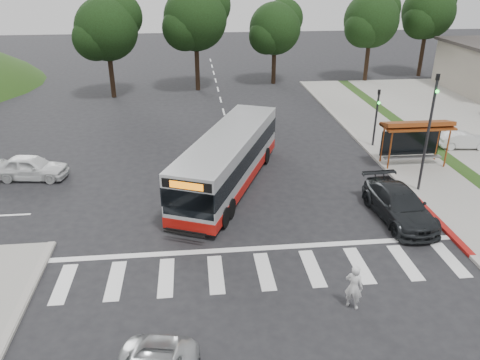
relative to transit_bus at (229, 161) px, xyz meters
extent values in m
plane|color=black|center=(0.77, -3.34, -1.53)|extent=(140.00, 140.00, 0.00)
cube|color=gray|center=(11.77, 4.66, -1.47)|extent=(4.00, 40.00, 0.12)
cube|color=#9E9991|center=(9.77, 4.66, -1.45)|extent=(0.30, 40.00, 0.15)
cube|color=maroon|center=(9.77, -5.34, -1.45)|extent=(0.32, 6.00, 0.15)
cube|color=silver|center=(0.77, -8.34, -1.52)|extent=(18.00, 2.60, 0.01)
cylinder|color=brown|center=(9.77, 1.06, -0.26)|extent=(0.10, 0.10, 2.30)
cylinder|color=brown|center=(13.37, 1.06, -0.26)|extent=(0.10, 0.10, 2.30)
cylinder|color=brown|center=(9.77, 2.26, -0.26)|extent=(0.10, 0.10, 2.30)
cylinder|color=brown|center=(13.37, 2.26, -0.26)|extent=(0.10, 0.10, 2.30)
cube|color=brown|center=(11.57, 1.66, 1.04)|extent=(4.20, 1.60, 0.12)
cube|color=brown|center=(11.57, 1.71, 1.19)|extent=(4.20, 1.32, 0.51)
cube|color=black|center=(11.57, 2.26, -0.21)|extent=(3.80, 0.06, 1.60)
cube|color=gray|center=(11.57, 1.66, -0.96)|extent=(3.60, 0.40, 0.08)
cylinder|color=black|center=(10.37, -1.84, 1.72)|extent=(0.14, 0.14, 6.50)
imported|color=black|center=(10.37, -1.84, 4.47)|extent=(0.16, 0.20, 1.00)
sphere|color=#19E533|center=(10.37, -2.02, 4.12)|extent=(0.18, 0.18, 0.18)
cylinder|color=black|center=(10.37, 5.16, 0.47)|extent=(0.14, 0.14, 4.00)
imported|color=black|center=(10.37, 5.16, 1.97)|extent=(0.16, 0.20, 1.00)
sphere|color=#19E533|center=(10.37, 4.98, 1.62)|extent=(0.18, 0.18, 0.18)
cylinder|color=black|center=(16.77, 24.66, 0.77)|extent=(0.44, 0.44, 4.40)
sphere|color=black|center=(16.77, 24.66, 4.77)|extent=(5.60, 5.60, 5.60)
sphere|color=black|center=(17.89, 25.50, 5.77)|extent=(4.20, 4.20, 4.20)
sphere|color=black|center=(15.79, 23.96, 4.07)|extent=(3.92, 3.92, 3.92)
cylinder|color=black|center=(23.77, 26.66, 0.89)|extent=(0.44, 0.44, 4.84)
sphere|color=black|center=(23.77, 26.66, 5.29)|extent=(5.60, 5.60, 5.60)
sphere|color=black|center=(24.89, 27.50, 6.39)|extent=(4.20, 4.20, 4.20)
sphere|color=black|center=(22.79, 25.96, 4.52)|extent=(3.92, 3.92, 3.92)
cylinder|color=black|center=(-1.23, 22.66, 0.89)|extent=(0.44, 0.44, 4.84)
sphere|color=black|center=(-1.23, 22.66, 5.29)|extent=(6.00, 6.00, 6.00)
sphere|color=black|center=(-0.03, 23.56, 6.39)|extent=(4.50, 4.50, 4.50)
sphere|color=black|center=(-2.28, 21.91, 4.52)|extent=(4.20, 4.20, 4.20)
cylinder|color=black|center=(6.77, 24.66, 0.45)|extent=(0.44, 0.44, 3.96)
sphere|color=black|center=(6.77, 24.66, 4.05)|extent=(5.20, 5.20, 5.20)
sphere|color=black|center=(7.81, 25.44, 4.95)|extent=(3.90, 3.90, 3.90)
sphere|color=black|center=(5.86, 24.01, 3.42)|extent=(3.64, 3.64, 3.64)
cylinder|color=black|center=(-9.23, 20.66, 0.67)|extent=(0.44, 0.44, 4.40)
sphere|color=black|center=(-9.23, 20.66, 4.67)|extent=(5.60, 5.60, 5.60)
sphere|color=black|center=(-8.11, 21.50, 5.67)|extent=(4.20, 4.20, 4.20)
sphere|color=black|center=(-10.21, 19.96, 3.97)|extent=(3.92, 3.92, 3.92)
imported|color=silver|center=(3.62, -10.84, -0.63)|extent=(0.78, 0.73, 1.79)
imported|color=black|center=(7.96, -4.69, -0.76)|extent=(2.45, 5.41, 1.54)
imported|color=silver|center=(-11.39, 2.16, -0.81)|extent=(4.38, 2.25, 1.43)
imported|color=silver|center=(16.27, 4.09, -0.87)|extent=(3.47, 1.51, 1.11)
camera|label=1|loc=(-1.88, -23.98, 9.89)|focal=35.00mm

